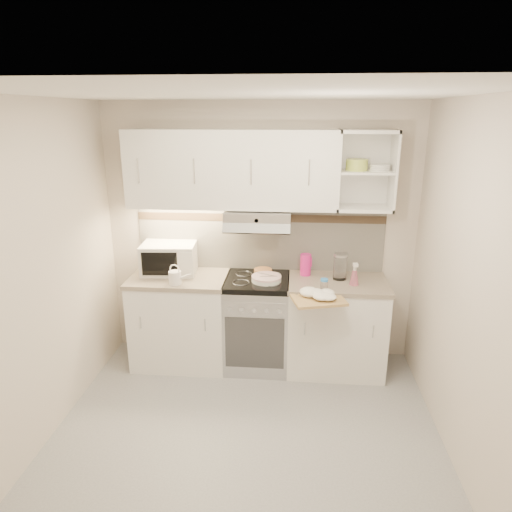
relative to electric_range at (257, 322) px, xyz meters
The scene contains 17 objects.
ground 1.19m from the electric_range, 90.00° to the right, with size 3.00×3.00×0.00m, color #99999C.
room_shell 1.39m from the electric_range, 89.81° to the right, with size 3.04×2.84×2.52m.
base_cabinet_left 0.75m from the electric_range, behind, with size 0.90×0.60×0.86m, color white.
worktop_left 0.86m from the electric_range, behind, with size 0.92×0.62×0.04m, color gray.
base_cabinet_right 0.75m from the electric_range, ahead, with size 0.90×0.60×0.86m, color white.
worktop_right 0.86m from the electric_range, ahead, with size 0.92×0.62×0.04m, color gray.
electric_range is the anchor object (origin of this frame).
microwave 1.06m from the electric_range, behind, with size 0.54×0.42×0.29m.
watering_can 0.91m from the electric_range, 163.97° to the right, with size 0.22×0.11×0.19m.
plate_stack 0.49m from the electric_range, 33.42° to the right, with size 0.28×0.28×0.06m.
bread_loaf 0.50m from the electric_range, 74.35° to the left, with size 0.17×0.17×0.04m, color olive.
pink_pitcher 0.73m from the electric_range, 17.80° to the left, with size 0.11×0.10×0.21m.
glass_jar 0.96m from the electric_range, ahead, with size 0.13×0.13×0.25m.
spice_jar 0.82m from the electric_range, 19.85° to the right, with size 0.07×0.07×0.10m.
spray_bottle 1.04m from the electric_range, ahead, with size 0.08×0.08×0.22m.
cutting_board 0.77m from the electric_range, 33.22° to the right, with size 0.43×0.39×0.02m, color #A9884F.
dish_towel 0.83m from the electric_range, 35.31° to the right, with size 0.28×0.24×0.08m, color white, non-canonical shape.
Camera 1 is at (0.33, -2.91, 2.38)m, focal length 32.00 mm.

